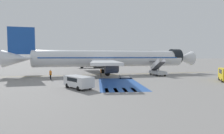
% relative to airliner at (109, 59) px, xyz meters
% --- Properties ---
extents(ground_plane, '(600.00, 600.00, 0.00)m').
position_rel_airliner_xyz_m(ground_plane, '(1.03, -0.90, -3.90)').
color(ground_plane, gray).
extents(apron_leadline_yellow, '(79.43, 11.36, 0.01)m').
position_rel_airliner_xyz_m(apron_leadline_yellow, '(0.64, 0.09, -3.90)').
color(apron_leadline_yellow, gold).
rests_on(apron_leadline_yellow, ground_plane).
extents(apron_stand_patch_blue, '(6.61, 13.76, 0.01)m').
position_rel_airliner_xyz_m(apron_stand_patch_blue, '(0.64, -14.44, -3.90)').
color(apron_stand_patch_blue, '#2856A8').
rests_on(apron_stand_patch_blue, ground_plane).
extents(apron_walkway_bar_0, '(0.44, 3.60, 0.01)m').
position_rel_airliner_xyz_m(apron_walkway_bar_0, '(-1.76, -20.14, -3.90)').
color(apron_walkway_bar_0, silver).
rests_on(apron_walkway_bar_0, ground_plane).
extents(apron_walkway_bar_1, '(0.44, 3.60, 0.01)m').
position_rel_airliner_xyz_m(apron_walkway_bar_1, '(-0.56, -20.14, -3.90)').
color(apron_walkway_bar_1, silver).
rests_on(apron_walkway_bar_1, ground_plane).
extents(apron_walkway_bar_2, '(0.44, 3.60, 0.01)m').
position_rel_airliner_xyz_m(apron_walkway_bar_2, '(0.64, -20.14, -3.90)').
color(apron_walkway_bar_2, silver).
rests_on(apron_walkway_bar_2, ground_plane).
extents(apron_walkway_bar_3, '(0.44, 3.60, 0.01)m').
position_rel_airliner_xyz_m(apron_walkway_bar_3, '(1.84, -20.14, -3.90)').
color(apron_walkway_bar_3, silver).
rests_on(apron_walkway_bar_3, ground_plane).
extents(airliner, '(46.37, 36.53, 10.79)m').
position_rel_airliner_xyz_m(airliner, '(0.00, 0.00, 0.00)').
color(airliner, silver).
rests_on(airliner, ground_plane).
extents(boarding_stairs_forward, '(2.85, 5.45, 4.05)m').
position_rel_airliner_xyz_m(boarding_stairs_forward, '(11.12, -2.97, -2.91)').
color(boarding_stairs_forward, '#ADB2BA').
rests_on(boarding_stairs_forward, ground_plane).
extents(fuel_tanker, '(10.46, 2.79, 3.31)m').
position_rel_airliner_xyz_m(fuel_tanker, '(-4.68, 23.41, -2.24)').
color(fuel_tanker, '#38383D').
rests_on(fuel_tanker, ground_plane).
extents(service_van_1, '(4.51, 5.02, 1.73)m').
position_rel_airliner_xyz_m(service_van_1, '(-5.57, -18.26, -2.84)').
color(service_van_1, silver).
rests_on(service_van_1, ground_plane).
extents(baggage_cart, '(2.68, 1.65, 0.87)m').
position_rel_airliner_xyz_m(baggage_cart, '(2.66, -8.02, -3.65)').
color(baggage_cart, gray).
rests_on(baggage_cart, ground_plane).
extents(ground_crew_0, '(0.42, 0.49, 1.88)m').
position_rel_airliner_xyz_m(ground_crew_0, '(-11.82, -8.46, -2.81)').
color(ground_crew_0, black).
rests_on(ground_crew_0, ground_plane).
extents(ground_crew_1, '(0.26, 0.45, 1.87)m').
position_rel_airliner_xyz_m(ground_crew_1, '(-2.14, -4.68, -2.82)').
color(ground_crew_1, black).
rests_on(ground_crew_1, ground_plane).
extents(terminal_building, '(81.58, 12.10, 8.53)m').
position_rel_airliner_xyz_m(terminal_building, '(-3.30, 85.82, 0.36)').
color(terminal_building, '#89939E').
rests_on(terminal_building, ground_plane).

